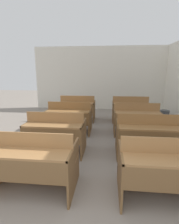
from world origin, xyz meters
name	(u,v)px	position (x,y,z in m)	size (l,w,h in m)	color
wall_back	(99,78)	(0.00, 7.50, 1.38)	(5.82, 0.06, 2.75)	white
bench_front_left	(32,161)	(-0.63, 1.70, 0.45)	(1.18, 0.75, 0.87)	brown
bench_front_right	(166,168)	(1.16, 1.70, 0.45)	(1.18, 0.75, 0.87)	brown
bench_second_left	(56,132)	(-0.66, 2.91, 0.45)	(1.18, 0.75, 0.87)	brown
bench_second_right	(147,135)	(1.18, 2.94, 0.45)	(1.18, 0.75, 0.87)	brown
bench_third_left	(69,117)	(-0.65, 4.16, 0.45)	(1.18, 0.75, 0.87)	brown
bench_third_right	(136,118)	(1.16, 4.19, 0.45)	(1.18, 0.75, 0.87)	brown
bench_back_left	(77,108)	(-0.64, 5.41, 0.45)	(1.18, 0.75, 0.87)	brown
bench_back_right	(130,109)	(1.16, 5.43, 0.45)	(1.18, 0.75, 0.87)	brown
wastepaper_bin	(165,114)	(2.49, 6.04, 0.15)	(0.32, 0.32, 0.30)	#474C51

